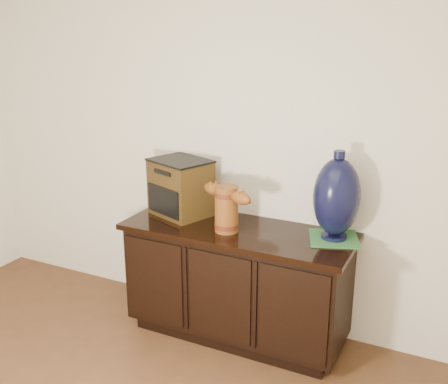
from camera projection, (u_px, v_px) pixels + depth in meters
The scene contains 6 objects.
sideboard at pixel (237, 282), 3.39m from camera, with size 1.46×0.56×0.75m.
terracotta_vessel at pixel (227, 206), 3.19m from camera, with size 0.40×0.22×0.29m.
tv_radio at pixel (181, 187), 3.48m from camera, with size 0.46×0.41×0.38m.
green_mat at pixel (334, 238), 3.11m from camera, with size 0.28×0.28×0.01m, color #337239.
lamp_base at pixel (337, 197), 3.03m from camera, with size 0.35×0.35×0.53m.
spray_can at pixel (217, 201), 3.51m from camera, with size 0.06×0.06×0.18m.
Camera 1 is at (1.27, -0.56, 1.95)m, focal length 42.00 mm.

